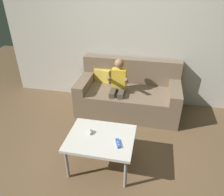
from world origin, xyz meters
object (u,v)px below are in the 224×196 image
(person_seated_on_couch, at_px, (118,85))
(coffee_table, at_px, (101,140))
(couch, at_px, (128,95))
(nunchuk_white, at_px, (91,132))
(game_remote_blue_near_edge, at_px, (118,143))

(person_seated_on_couch, relative_size, coffee_table, 1.24)
(couch, bearing_deg, nunchuk_white, -101.96)
(couch, bearing_deg, coffee_table, -96.09)
(game_remote_blue_near_edge, relative_size, nunchuk_white, 1.57)
(couch, xyz_separation_m, game_remote_blue_near_edge, (0.08, -1.39, 0.17))
(person_seated_on_couch, bearing_deg, coffee_table, -89.84)
(coffee_table, xyz_separation_m, game_remote_blue_near_edge, (0.22, -0.08, 0.06))
(person_seated_on_couch, bearing_deg, nunchuk_white, -96.57)
(couch, bearing_deg, person_seated_on_couch, -128.61)
(coffee_table, bearing_deg, game_remote_blue_near_edge, -19.13)
(coffee_table, bearing_deg, couch, 83.91)
(coffee_table, height_order, nunchuk_white, nunchuk_white)
(couch, relative_size, coffee_table, 2.14)
(game_remote_blue_near_edge, bearing_deg, couch, 93.19)
(game_remote_blue_near_edge, height_order, nunchuk_white, nunchuk_white)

